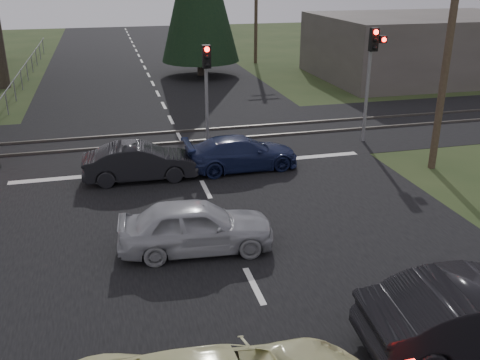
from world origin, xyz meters
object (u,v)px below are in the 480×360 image
object	(u,v)px
traffic_signal_center	(207,78)
silver_car	(196,226)
blue_sedan	(241,153)
dark_car_far	(140,162)
traffic_signal_right	(372,63)
utility_pole_near	(450,37)

from	to	relation	value
traffic_signal_center	silver_car	bearing A→B (deg)	-103.00
silver_car	blue_sedan	size ratio (longest dim) A/B	0.96
blue_sedan	dark_car_far	size ratio (longest dim) A/B	1.08
traffic_signal_center	dark_car_far	world-z (taller)	traffic_signal_center
traffic_signal_right	utility_pole_near	xyz separation A→B (m)	(0.95, -3.47, 1.41)
silver_car	dark_car_far	size ratio (longest dim) A/B	1.04
silver_car	blue_sedan	world-z (taller)	silver_car
traffic_signal_right	dark_car_far	xyz separation A→B (m)	(-9.56, -2.01, -2.68)
traffic_signal_center	utility_pole_near	xyz separation A→B (m)	(7.50, -4.68, 1.92)
silver_car	blue_sedan	bearing A→B (deg)	-20.42
utility_pole_near	dark_car_far	size ratio (longest dim) A/B	2.32
traffic_signal_center	silver_car	distance (m)	9.11
utility_pole_near	blue_sedan	distance (m)	8.17
traffic_signal_right	blue_sedan	bearing A→B (deg)	-162.63
traffic_signal_center	dark_car_far	distance (m)	4.91
silver_car	dark_car_far	bearing A→B (deg)	15.47
traffic_signal_center	traffic_signal_right	bearing A→B (deg)	-10.41
traffic_signal_center	blue_sedan	world-z (taller)	traffic_signal_center
utility_pole_near	blue_sedan	bearing A→B (deg)	166.68
blue_sedan	utility_pole_near	bearing A→B (deg)	-105.14
traffic_signal_right	silver_car	xyz separation A→B (m)	(-8.54, -7.43, -2.63)
blue_sedan	traffic_signal_center	bearing A→B (deg)	9.94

